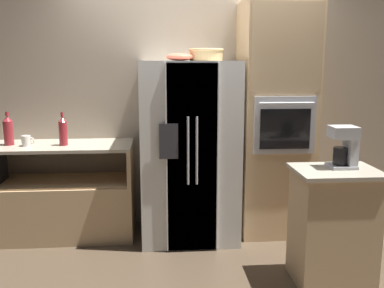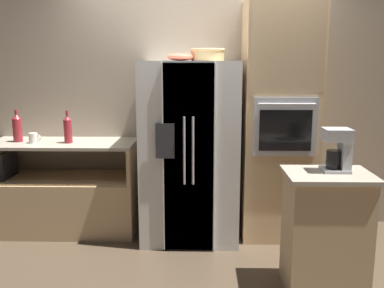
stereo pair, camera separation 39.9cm
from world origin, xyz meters
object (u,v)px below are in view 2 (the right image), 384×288
at_px(fruit_bowl, 181,57).
at_px(wicker_basket, 208,54).
at_px(mug, 34,138).
at_px(coffee_maker, 339,148).
at_px(wall_oven, 279,121).
at_px(bottle_short, 17,127).
at_px(bottle_tall, 68,129).
at_px(refrigerator, 190,151).

bearing_deg(fruit_bowl, wicker_basket, 10.96).
bearing_deg(mug, coffee_maker, -20.72).
distance_m(wall_oven, bottle_short, 2.55).
bearing_deg(bottle_short, bottle_tall, -6.03).
distance_m(wicker_basket, bottle_short, 1.99).
bearing_deg(coffee_maker, bottle_short, 159.39).
height_order(wall_oven, bottle_tall, wall_oven).
distance_m(fruit_bowl, bottle_short, 1.76).
relative_size(mug, coffee_maker, 0.38).
bearing_deg(fruit_bowl, coffee_maker, -38.43).
bearing_deg(mug, bottle_tall, 1.17).
xyz_separation_m(bottle_tall, bottle_short, (-0.52, 0.05, 0.00)).
bearing_deg(refrigerator, mug, 178.54).
height_order(fruit_bowl, coffee_maker, fruit_bowl).
bearing_deg(wicker_basket, bottle_tall, 179.69).
bearing_deg(fruit_bowl, bottle_tall, 177.11).
xyz_separation_m(refrigerator, coffee_maker, (1.11, -0.96, 0.22)).
bearing_deg(refrigerator, coffee_maker, -40.79).
relative_size(fruit_bowl, bottle_short, 0.81).
xyz_separation_m(mug, coffee_maker, (2.63, -1.00, 0.11)).
distance_m(wicker_basket, bottle_tall, 1.52).
xyz_separation_m(wall_oven, bottle_short, (-2.55, 0.02, -0.07)).
relative_size(wall_oven, fruit_bowl, 8.78).
bearing_deg(wicker_basket, bottle_short, 178.10).
relative_size(wicker_basket, mug, 2.71).
relative_size(fruit_bowl, coffee_maker, 0.81).
distance_m(refrigerator, wall_oven, 0.90).
xyz_separation_m(wall_oven, mug, (-2.37, -0.04, -0.16)).
bearing_deg(bottle_tall, bottle_short, 173.97).
relative_size(bottle_tall, bottle_short, 0.99).
bearing_deg(bottle_short, refrigerator, -3.38).
distance_m(mug, coffee_maker, 2.81).
height_order(bottle_tall, bottle_short, bottle_short).
xyz_separation_m(bottle_tall, coffee_maker, (2.29, -1.00, 0.02)).
xyz_separation_m(wall_oven, bottle_tall, (-2.04, -0.03, -0.08)).
height_order(bottle_tall, coffee_maker, bottle_tall).
distance_m(refrigerator, fruit_bowl, 0.89).
distance_m(bottle_tall, bottle_short, 0.52).
relative_size(refrigerator, coffee_maker, 5.36).
relative_size(wall_oven, bottle_tall, 7.21).
height_order(bottle_tall, mug, bottle_tall).
xyz_separation_m(fruit_bowl, bottle_tall, (-1.10, 0.06, -0.68)).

